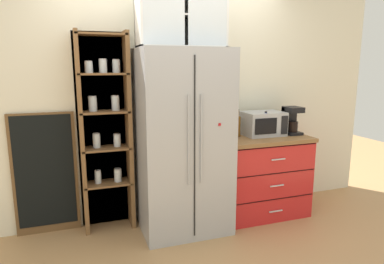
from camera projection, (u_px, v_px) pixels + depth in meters
The scene contains 13 objects.
ground_plane at pixel (183, 226), 3.58m from camera, with size 10.72×10.72×0.00m, color tan.
wall_back_cream at pixel (171, 101), 3.70m from camera, with size 5.02×0.10×2.55m, color silver.
refrigerator at pixel (183, 142), 3.40m from camera, with size 0.86×0.73×1.81m.
pantry_shelf_column at pixel (105, 129), 3.41m from camera, with size 0.54×0.28×1.98m.
counter_cabinet at pixel (261, 175), 3.83m from camera, with size 0.97×0.65×0.89m.
microwave at pixel (263, 124), 3.78m from camera, with size 0.44×0.33×0.26m.
coffee_maker at pixel (291, 120), 3.84m from camera, with size 0.17×0.20×0.31m.
mug_cream at pixel (228, 133), 3.68m from camera, with size 0.12×0.08×0.08m.
mug_charcoal at pixel (263, 132), 3.75m from camera, with size 0.12×0.08×0.09m.
bottle_amber at pixel (238, 124), 3.71m from camera, with size 0.07×0.07×0.30m.
bottle_cobalt at pixel (265, 126), 3.69m from camera, with size 0.07×0.07×0.28m.
upper_cabinet at pixel (180, 17), 3.21m from camera, with size 0.83×0.32×0.58m.
chalkboard_menu at pixel (45, 174), 3.34m from camera, with size 0.60×0.04×1.21m.
Camera 1 is at (-1.00, -3.17, 1.65)m, focal length 31.91 mm.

